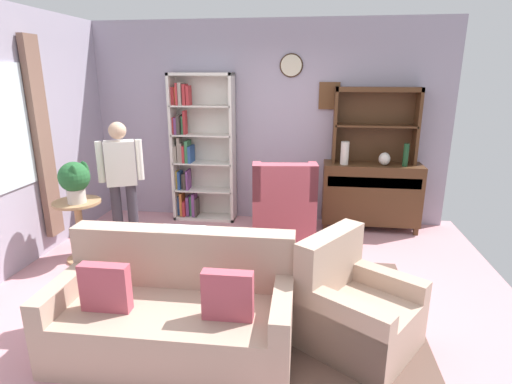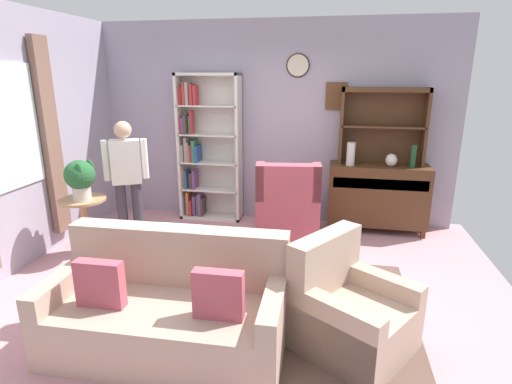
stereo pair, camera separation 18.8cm
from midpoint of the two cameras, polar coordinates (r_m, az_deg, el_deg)
The scene contains 18 objects.
ground_plane at distance 4.27m, azimuth -3.04°, elevation -13.18°, with size 5.40×4.60×0.02m, color #C68C93.
wall_back at distance 5.86m, azimuth 0.78°, elevation 9.59°, with size 5.00×0.09×2.80m.
area_rug at distance 3.98m, azimuth -0.96°, elevation -15.32°, with size 2.86×2.06×0.01m, color brown.
bookshelf at distance 5.94m, azimuth -9.04°, elevation 5.82°, with size 0.90×0.30×2.10m.
sideboard at distance 5.77m, azimuth 14.88°, elevation -0.15°, with size 1.30×0.45×0.92m.
sideboard_hutch at distance 5.69m, azimuth 15.53°, elevation 10.36°, with size 1.10×0.26×1.00m.
vase_tall at distance 5.53m, azimuth 11.37°, elevation 5.37°, with size 0.11×0.11×0.30m, color beige.
vase_round at distance 5.61m, azimuth 16.64°, elevation 4.46°, with size 0.15×0.15×0.17m, color beige.
bottle_wine at distance 5.62m, azimuth 19.35°, elevation 4.92°, with size 0.07×0.07×0.30m, color #194223.
couch_floral at distance 3.35m, azimuth -12.89°, elevation -16.22°, with size 1.81×0.88×0.90m.
armchair_floral at distance 3.41m, azimuth 12.14°, elevation -15.94°, with size 1.07×1.06×0.88m.
wingback_chair at distance 5.23m, azimuth 2.82°, elevation -2.76°, with size 0.87×0.89×1.05m.
plant_stand at distance 5.10m, azimuth -24.47°, elevation -4.13°, with size 0.52×0.52×0.72m.
potted_plant_large at distance 4.88m, azimuth -25.04°, elevation 1.65°, with size 0.33×0.33×0.46m.
potted_plant_small at distance 4.76m, azimuth -23.32°, elevation -8.50°, with size 0.25×0.25×0.34m.
person_reading at distance 5.10m, azimuth -19.31°, elevation 1.95°, with size 0.50×0.33×1.56m.
coffee_table at distance 4.02m, azimuth -8.73°, elevation -9.52°, with size 0.80×0.50×0.42m.
book_stack at distance 3.94m, azimuth -8.37°, elevation -8.33°, with size 0.21×0.16×0.08m.
Camera 1 is at (0.64, -3.66, 2.09)m, focal length 28.55 mm.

